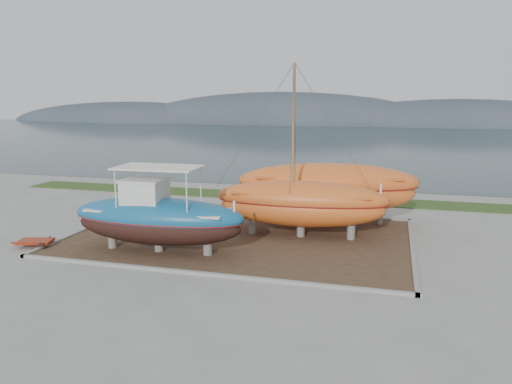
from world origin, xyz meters
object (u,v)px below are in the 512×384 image
(blue_caique, at_px, (158,209))
(orange_sailboat, at_px, (302,152))
(orange_bare_hull, at_px, (328,194))
(red_trailer, at_px, (35,243))
(white_dinghy, at_px, (124,213))

(blue_caique, relative_size, orange_sailboat, 0.94)
(orange_bare_hull, xyz_separation_m, red_trailer, (-13.95, -8.82, -1.67))
(white_dinghy, bearing_deg, red_trailer, -126.83)
(white_dinghy, xyz_separation_m, orange_sailboat, (10.77, 0.15, 3.98))
(orange_bare_hull, distance_m, red_trailer, 16.59)
(blue_caique, bearing_deg, white_dinghy, 133.60)
(blue_caique, bearing_deg, orange_bare_hull, 45.31)
(white_dinghy, xyz_separation_m, red_trailer, (-2.18, -5.23, -0.57))
(white_dinghy, height_order, red_trailer, white_dinghy)
(white_dinghy, bearing_deg, orange_sailboat, -13.43)
(white_dinghy, relative_size, orange_bare_hull, 0.42)
(orange_bare_hull, bearing_deg, orange_sailboat, -116.45)
(orange_bare_hull, relative_size, red_trailer, 4.35)
(white_dinghy, relative_size, red_trailer, 1.82)
(blue_caique, xyz_separation_m, red_trailer, (-6.60, -0.88, -2.02))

